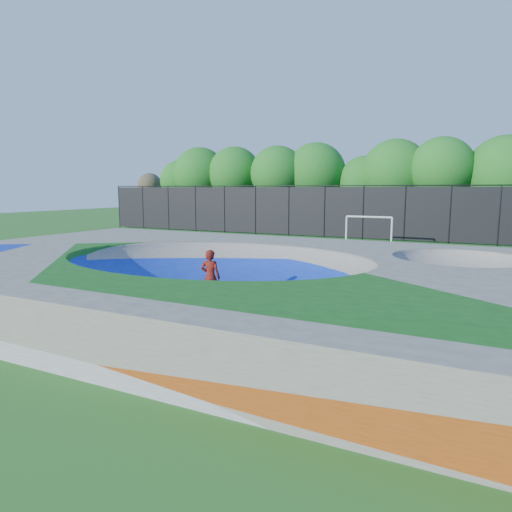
{
  "coord_description": "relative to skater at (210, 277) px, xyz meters",
  "views": [
    {
      "loc": [
        8.18,
        -13.07,
        3.75
      ],
      "look_at": [
        0.09,
        3.0,
        1.1
      ],
      "focal_mm": 32.0,
      "sensor_mm": 36.0,
      "label": 1
    }
  ],
  "objects": [
    {
      "name": "skater",
      "position": [
        0.0,
        0.0,
        0.0
      ],
      "size": [
        0.73,
        0.54,
        1.82
      ],
      "primitive_type": "imported",
      "rotation": [
        0.0,
        0.0,
        3.31
      ],
      "color": "red",
      "rests_on": "ground"
    },
    {
      "name": "treeline",
      "position": [
        0.95,
        26.64,
        4.11
      ],
      "size": [
        52.59,
        7.29,
        7.88
      ],
      "color": "#493424",
      "rests_on": "ground"
    },
    {
      "name": "skate_deck",
      "position": [
        -0.31,
        0.73,
        -0.16
      ],
      "size": [
        22.0,
        14.0,
        1.5
      ],
      "primitive_type": "cube",
      "color": "gray",
      "rests_on": "ground"
    },
    {
      "name": "soccer_goal",
      "position": [
        1.13,
        17.36,
        0.49
      ],
      "size": [
        3.06,
        0.12,
        2.02
      ],
      "color": "silver",
      "rests_on": "ground"
    },
    {
      "name": "ground",
      "position": [
        -0.31,
        0.73,
        -0.91
      ],
      "size": [
        120.0,
        120.0,
        0.0
      ],
      "primitive_type": "plane",
      "color": "#225F1A",
      "rests_on": "ground"
    },
    {
      "name": "skateboard",
      "position": [
        0.0,
        0.0,
        -0.88
      ],
      "size": [
        0.79,
        0.28,
        0.05
      ],
      "primitive_type": "cube",
      "rotation": [
        0.0,
        0.0,
        0.08
      ],
      "color": "black",
      "rests_on": "ground"
    },
    {
      "name": "fence",
      "position": [
        -0.31,
        21.73,
        1.19
      ],
      "size": [
        48.09,
        0.09,
        4.04
      ],
      "color": "black",
      "rests_on": "ground"
    }
  ]
}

